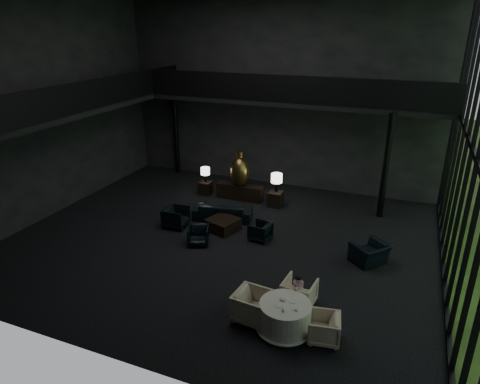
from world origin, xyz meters
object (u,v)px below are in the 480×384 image
at_px(window_armchair, 370,251).
at_px(dining_chair_north, 299,291).
at_px(lounge_armchair_south, 198,236).
at_px(coffee_table, 223,224).
at_px(bronze_urn, 240,171).
at_px(side_table_left, 206,188).
at_px(sofa, 223,208).
at_px(table_lamp_right, 277,179).
at_px(lounge_armchair_east, 260,231).
at_px(console, 240,192).
at_px(dining_chair_west, 252,303).
at_px(dining_chair_east, 324,328).
at_px(table_lamp_left, 205,172).
at_px(side_table_right, 275,199).
at_px(lounge_armchair_west, 176,216).
at_px(dining_table, 285,318).
at_px(child, 298,285).

distance_m(window_armchair, dining_chair_north, 3.23).
relative_size(lounge_armchair_south, coffee_table, 0.64).
xyz_separation_m(bronze_urn, dining_chair_north, (4.15, -6.11, -0.83)).
relative_size(side_table_left, sofa, 0.24).
relative_size(table_lamp_right, lounge_armchair_east, 1.23).
bearing_deg(console, dining_chair_west, -65.77).
distance_m(coffee_table, dining_chair_west, 5.05).
bearing_deg(table_lamp_right, console, 177.72).
distance_m(bronze_urn, table_lamp_right, 1.60).
bearing_deg(sofa, dining_chair_east, 120.91).
bearing_deg(dining_chair_north, bronze_urn, -50.20).
bearing_deg(dining_chair_east, dining_chair_west, -102.52).
distance_m(sofa, window_armchair, 5.61).
distance_m(table_lamp_right, dining_chair_east, 7.99).
bearing_deg(table_lamp_left, dining_chair_north, -46.98).
xyz_separation_m(side_table_left, side_table_right, (3.20, -0.12, 0.03)).
xyz_separation_m(lounge_armchair_west, lounge_armchair_east, (3.16, 0.20, -0.13)).
bearing_deg(dining_chair_north, table_lamp_right, -61.66).
distance_m(dining_chair_east, dining_chair_west, 1.81).
bearing_deg(side_table_left, table_lamp_right, -1.00).
xyz_separation_m(side_table_left, window_armchair, (7.22, -3.26, 0.14)).
height_order(bronze_urn, dining_chair_north, bronze_urn).
xyz_separation_m(console, dining_chair_north, (4.15, -6.15, 0.12)).
bearing_deg(table_lamp_left, sofa, -50.13).
relative_size(side_table_right, dining_table, 0.43).
distance_m(dining_table, dining_chair_east, 0.94).
height_order(side_table_left, child, child).
distance_m(bronze_urn, dining_chair_east, 8.83).
height_order(window_armchair, dining_chair_north, dining_chair_north).
xyz_separation_m(window_armchair, dining_table, (-1.54, -3.96, -0.09)).
relative_size(lounge_armchair_south, window_armchair, 0.65).
bearing_deg(lounge_armchair_south, table_lamp_left, 91.12).
bearing_deg(dining_chair_north, lounge_armchair_west, -22.64).
distance_m(console, sofa, 2.08).
height_order(side_table_left, coffee_table, side_table_left).
bearing_deg(table_lamp_left, console, -0.18).
height_order(side_table_right, dining_chair_north, dining_chair_north).
height_order(side_table_left, window_armchair, window_armchair).
bearing_deg(dining_chair_east, window_armchair, 161.59).
relative_size(table_lamp_left, lounge_armchair_south, 1.04).
xyz_separation_m(dining_chair_north, child, (0.01, -0.18, 0.30)).
xyz_separation_m(lounge_armchair_south, dining_chair_west, (3.04, -2.99, 0.17)).
relative_size(side_table_left, dining_chair_east, 0.78).
height_order(lounge_armchair_west, dining_chair_west, dining_chair_west).
height_order(lounge_armchair_west, lounge_armchair_east, lounge_armchair_west).
height_order(bronze_urn, dining_chair_east, bronze_urn).
distance_m(table_lamp_left, side_table_right, 3.28).
xyz_separation_m(side_table_right, dining_chair_north, (2.55, -6.02, 0.13)).
bearing_deg(side_table_right, coffee_table, -111.32).
xyz_separation_m(sofa, dining_chair_east, (4.89, -5.17, -0.10)).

